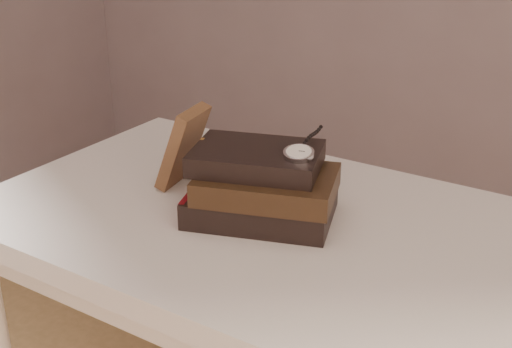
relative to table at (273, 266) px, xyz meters
The scene contains 5 objects.
table is the anchor object (origin of this frame).
book_stack 0.15m from the table, 162.39° to the right, with size 0.28×0.23×0.12m.
journal 0.27m from the table, behind, with size 0.02×0.09×0.15m, color #452B1A.
pocket_watch 0.22m from the table, ahead, with size 0.06×0.15×0.02m.
eyeglasses 0.21m from the table, 160.94° to the left, with size 0.13×0.14×0.05m.
Camera 1 is at (0.52, -0.51, 1.26)m, focal length 47.66 mm.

